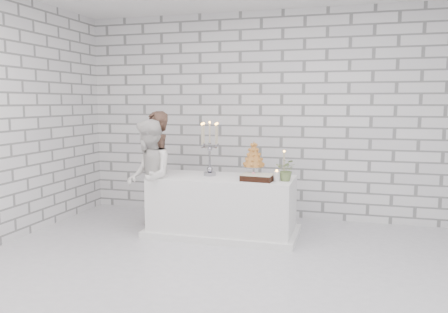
% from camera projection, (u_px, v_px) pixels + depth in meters
% --- Properties ---
extents(ground, '(6.00, 5.00, 0.01)m').
position_uv_depth(ground, '(241.00, 281.00, 4.26)').
color(ground, silver).
rests_on(ground, ground).
extents(wall_back, '(6.00, 0.01, 3.00)m').
position_uv_depth(wall_back, '(281.00, 116.00, 6.47)').
color(wall_back, white).
rests_on(wall_back, ground).
extents(wall_front, '(6.00, 0.01, 3.00)m').
position_uv_depth(wall_front, '(90.00, 154.00, 1.69)').
color(wall_front, white).
rests_on(wall_front, ground).
extents(cake_table, '(1.80, 0.80, 0.75)m').
position_uv_depth(cake_table, '(222.00, 206.00, 5.72)').
color(cake_table, white).
rests_on(cake_table, ground).
extents(groom, '(0.65, 0.68, 1.57)m').
position_uv_depth(groom, '(157.00, 168.00, 6.16)').
color(groom, '#3E2921').
rests_on(groom, ground).
extents(bride, '(0.81, 0.89, 1.48)m').
position_uv_depth(bride, '(149.00, 177.00, 5.69)').
color(bride, white).
rests_on(bride, ground).
extents(candelabra, '(0.33, 0.33, 0.70)m').
position_uv_depth(candelabra, '(210.00, 149.00, 5.73)').
color(candelabra, '#95959E').
rests_on(candelabra, cake_table).
extents(croquembouche, '(0.33, 0.33, 0.46)m').
position_uv_depth(croquembouche, '(254.00, 159.00, 5.59)').
color(croquembouche, '#9A5B21').
rests_on(croquembouche, cake_table).
extents(chocolate_cake, '(0.40, 0.30, 0.08)m').
position_uv_depth(chocolate_cake, '(257.00, 177.00, 5.40)').
color(chocolate_cake, black).
rests_on(chocolate_cake, cake_table).
extents(pillar_candle, '(0.10, 0.10, 0.12)m').
position_uv_depth(pillar_candle, '(277.00, 176.00, 5.35)').
color(pillar_candle, white).
rests_on(pillar_candle, cake_table).
extents(extra_taper, '(0.07, 0.07, 0.32)m').
position_uv_depth(extra_taper, '(284.00, 165.00, 5.63)').
color(extra_taper, '#C0B696').
rests_on(extra_taper, cake_table).
extents(flowers, '(0.27, 0.25, 0.27)m').
position_uv_depth(flowers, '(286.00, 170.00, 5.37)').
color(flowers, '#5B743A').
rests_on(flowers, cake_table).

